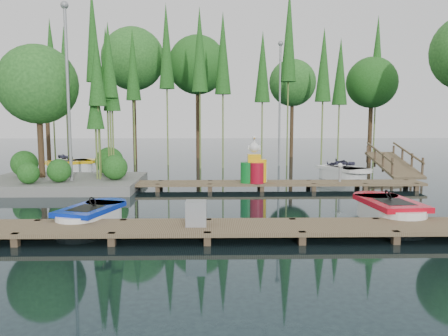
{
  "coord_description": "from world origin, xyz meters",
  "views": [
    {
      "loc": [
        0.16,
        -14.73,
        2.88
      ],
      "look_at": [
        0.5,
        0.5,
        1.1
      ],
      "focal_mm": 35.0,
      "sensor_mm": 36.0,
      "label": 1
    }
  ],
  "objects_px": {
    "boat_red": "(389,211)",
    "yellow_barrel": "(259,171)",
    "drum_cluster": "(255,169)",
    "island": "(55,110)",
    "boat_yellow_far": "(68,167)",
    "boat_blue": "(91,217)",
    "utility_cabinet": "(196,213)"
  },
  "relations": [
    {
      "from": "boat_yellow_far",
      "to": "yellow_barrel",
      "type": "height_order",
      "value": "boat_yellow_far"
    },
    {
      "from": "drum_cluster",
      "to": "boat_red",
      "type": "bearing_deg",
      "value": -57.97
    },
    {
      "from": "boat_red",
      "to": "boat_yellow_far",
      "type": "bearing_deg",
      "value": 134.0
    },
    {
      "from": "island",
      "to": "boat_blue",
      "type": "xyz_separation_m",
      "value": [
        3.17,
        -6.53,
        -2.94
      ]
    },
    {
      "from": "utility_cabinet",
      "to": "island",
      "type": "bearing_deg",
      "value": 127.69
    },
    {
      "from": "island",
      "to": "yellow_barrel",
      "type": "height_order",
      "value": "island"
    },
    {
      "from": "island",
      "to": "drum_cluster",
      "type": "relative_size",
      "value": 3.63
    },
    {
      "from": "island",
      "to": "boat_red",
      "type": "xyz_separation_m",
      "value": [
        11.33,
        -6.18,
        -2.91
      ]
    },
    {
      "from": "boat_red",
      "to": "boat_yellow_far",
      "type": "xyz_separation_m",
      "value": [
        -12.49,
        10.88,
        0.04
      ]
    },
    {
      "from": "boat_red",
      "to": "yellow_barrel",
      "type": "height_order",
      "value": "yellow_barrel"
    },
    {
      "from": "utility_cabinet",
      "to": "yellow_barrel",
      "type": "xyz_separation_m",
      "value": [
        2.22,
        7.0,
        0.16
      ]
    },
    {
      "from": "island",
      "to": "yellow_barrel",
      "type": "bearing_deg",
      "value": -5.48
    },
    {
      "from": "boat_blue",
      "to": "utility_cabinet",
      "type": "xyz_separation_m",
      "value": [
        2.85,
        -1.26,
        0.36
      ]
    },
    {
      "from": "boat_red",
      "to": "boat_yellow_far",
      "type": "relative_size",
      "value": 0.91
    },
    {
      "from": "boat_yellow_far",
      "to": "utility_cabinet",
      "type": "height_order",
      "value": "boat_yellow_far"
    },
    {
      "from": "utility_cabinet",
      "to": "yellow_barrel",
      "type": "distance_m",
      "value": 7.35
    },
    {
      "from": "boat_yellow_far",
      "to": "utility_cabinet",
      "type": "distance_m",
      "value": 14.4
    },
    {
      "from": "drum_cluster",
      "to": "boat_blue",
      "type": "bearing_deg",
      "value": -131.13
    },
    {
      "from": "yellow_barrel",
      "to": "utility_cabinet",
      "type": "bearing_deg",
      "value": -107.6
    },
    {
      "from": "utility_cabinet",
      "to": "yellow_barrel",
      "type": "height_order",
      "value": "yellow_barrel"
    },
    {
      "from": "drum_cluster",
      "to": "yellow_barrel",
      "type": "bearing_deg",
      "value": 38.62
    },
    {
      "from": "boat_yellow_far",
      "to": "drum_cluster",
      "type": "distance_m",
      "value": 10.81
    },
    {
      "from": "island",
      "to": "boat_yellow_far",
      "type": "distance_m",
      "value": 5.62
    },
    {
      "from": "boat_red",
      "to": "yellow_barrel",
      "type": "relative_size",
      "value": 3.2
    },
    {
      "from": "yellow_barrel",
      "to": "drum_cluster",
      "type": "bearing_deg",
      "value": -141.38
    },
    {
      "from": "utility_cabinet",
      "to": "boat_blue",
      "type": "bearing_deg",
      "value": 156.19
    },
    {
      "from": "yellow_barrel",
      "to": "drum_cluster",
      "type": "height_order",
      "value": "drum_cluster"
    },
    {
      "from": "island",
      "to": "drum_cluster",
      "type": "height_order",
      "value": "island"
    },
    {
      "from": "boat_blue",
      "to": "boat_yellow_far",
      "type": "distance_m",
      "value": 12.03
    },
    {
      "from": "island",
      "to": "boat_blue",
      "type": "bearing_deg",
      "value": -64.12
    },
    {
      "from": "boat_red",
      "to": "utility_cabinet",
      "type": "relative_size",
      "value": 4.88
    },
    {
      "from": "boat_yellow_far",
      "to": "boat_red",
      "type": "bearing_deg",
      "value": -57.74
    }
  ]
}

